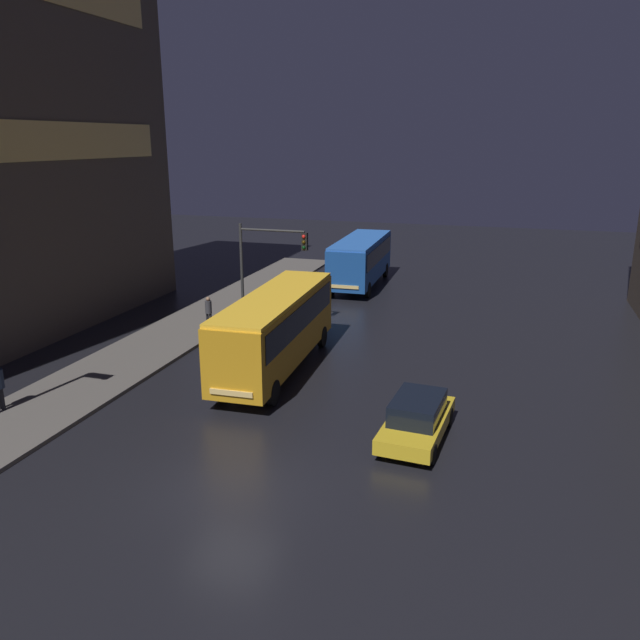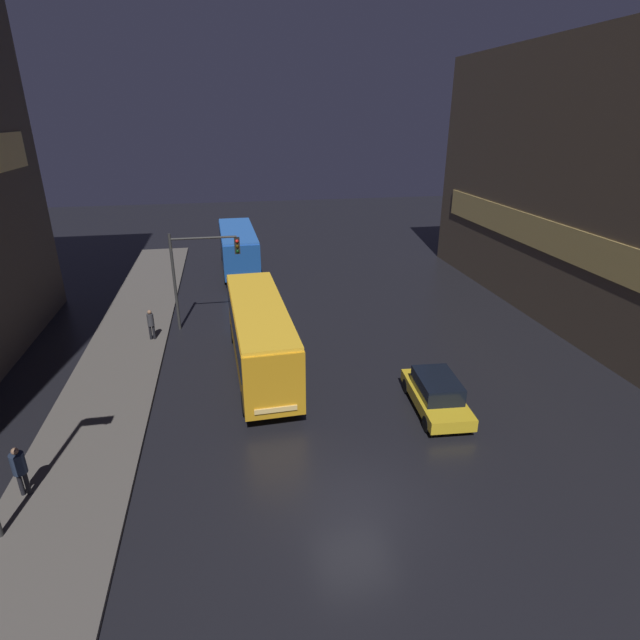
{
  "view_description": "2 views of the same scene",
  "coord_description": "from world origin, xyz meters",
  "views": [
    {
      "loc": [
        7.21,
        -14.41,
        9.71
      ],
      "look_at": [
        -0.58,
        10.59,
        2.1
      ],
      "focal_mm": 35.0,
      "sensor_mm": 36.0,
      "label": 1
    },
    {
      "loc": [
        -3.34,
        -11.88,
        11.39
      ],
      "look_at": [
        0.75,
        10.03,
        2.17
      ],
      "focal_mm": 28.0,
      "sensor_mm": 36.0,
      "label": 2
    }
  ],
  "objects": [
    {
      "name": "bus_near",
      "position": [
        -2.21,
        9.47,
        2.09
      ],
      "size": [
        2.78,
        10.17,
        3.4
      ],
      "rotation": [
        0.0,
        0.0,
        3.18
      ],
      "color": "orange",
      "rests_on": "ground"
    },
    {
      "name": "car_taxi",
      "position": [
        4.64,
        4.73,
        0.77
      ],
      "size": [
        2.11,
        4.43,
        1.51
      ],
      "rotation": [
        0.0,
        0.0,
        3.07
      ],
      "color": "gold",
      "rests_on": "ground"
    },
    {
      "name": "sidewalk_left",
      "position": [
        -9.0,
        10.0,
        0.07
      ],
      "size": [
        4.0,
        48.0,
        0.15
      ],
      "color": "#56514C",
      "rests_on": "ground"
    },
    {
      "name": "ground_plane",
      "position": [
        0.0,
        0.0,
        0.0
      ],
      "size": [
        120.0,
        120.0,
        0.0
      ],
      "primitive_type": "plane",
      "color": "black"
    },
    {
      "name": "traffic_light_main",
      "position": [
        -5.04,
        15.35,
        3.8
      ],
      "size": [
        3.76,
        0.35,
        5.52
      ],
      "color": "#2D2D2D",
      "rests_on": "ground"
    },
    {
      "name": "pedestrian_mid",
      "position": [
        -7.72,
        13.86,
        1.12
      ],
      "size": [
        0.44,
        0.44,
        1.68
      ],
      "rotation": [
        0.0,
        0.0,
        1.19
      ],
      "color": "black",
      "rests_on": "sidewalk_left"
    },
    {
      "name": "bus_far",
      "position": [
        -2.63,
        26.49,
        2.0
      ],
      "size": [
        2.85,
        9.43,
        3.24
      ],
      "rotation": [
        0.0,
        0.0,
        3.17
      ],
      "color": "#194793",
      "rests_on": "ground"
    },
    {
      "name": "pedestrian_near",
      "position": [
        -10.26,
        2.24,
        1.23
      ],
      "size": [
        0.47,
        0.47,
        1.77
      ],
      "rotation": [
        0.0,
        0.0,
        0.11
      ],
      "color": "black",
      "rests_on": "sidewalk_left"
    },
    {
      "name": "building_right_block",
      "position": [
        19.32,
        14.02,
        7.66
      ],
      "size": [
        10.07,
        26.98,
        15.33
      ],
      "color": "brown",
      "rests_on": "ground"
    }
  ]
}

